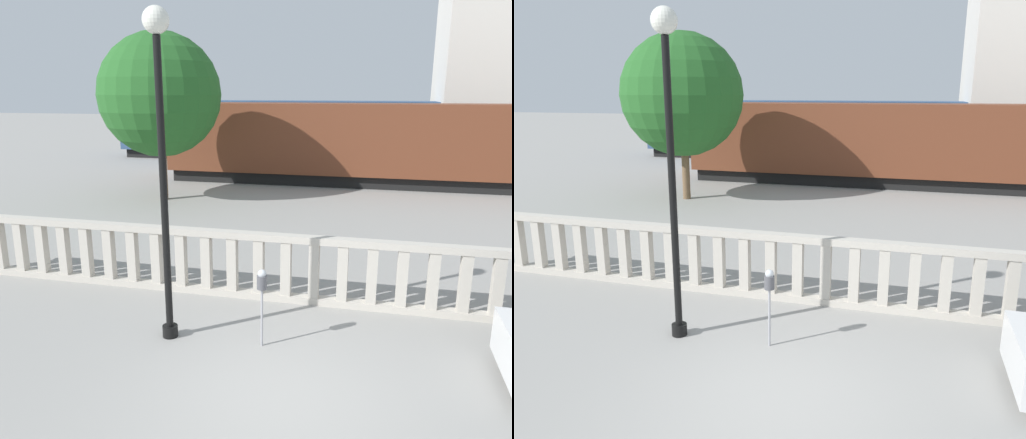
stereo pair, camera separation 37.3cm
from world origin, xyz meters
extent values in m
plane|color=gray|center=(0.00, 0.00, 0.00)|extent=(160.00, 160.00, 0.00)
cube|color=#BCB5A8|center=(0.00, 3.32, 0.07)|extent=(16.30, 0.24, 0.14)
cube|color=#BCB5A8|center=(0.00, 3.32, 1.33)|extent=(16.30, 0.24, 0.14)
cube|color=#BCB5A8|center=(-7.28, 3.32, 0.70)|extent=(0.20, 0.20, 1.12)
cube|color=#BCB5A8|center=(-6.72, 3.32, 0.70)|extent=(0.20, 0.20, 1.12)
cube|color=#BCB5A8|center=(-6.16, 3.32, 0.70)|extent=(0.20, 0.20, 1.12)
cube|color=#BCB5A8|center=(-5.60, 3.32, 0.70)|extent=(0.20, 0.20, 1.12)
cube|color=#BCB5A8|center=(-5.04, 3.32, 0.70)|extent=(0.20, 0.20, 1.12)
cube|color=#BCB5A8|center=(-4.48, 3.32, 0.70)|extent=(0.20, 0.20, 1.12)
cube|color=#BCB5A8|center=(-3.92, 3.32, 0.70)|extent=(0.20, 0.20, 1.12)
cube|color=#BCB5A8|center=(-3.36, 3.32, 0.70)|extent=(0.20, 0.20, 1.12)
cube|color=#BCB5A8|center=(-2.80, 3.32, 0.70)|extent=(0.20, 0.20, 1.12)
cube|color=#BCB5A8|center=(-2.24, 3.32, 0.70)|extent=(0.20, 0.20, 1.12)
cube|color=#BCB5A8|center=(-1.68, 3.32, 0.70)|extent=(0.20, 0.20, 1.12)
cube|color=#BCB5A8|center=(-1.12, 3.32, 0.70)|extent=(0.20, 0.20, 1.12)
cube|color=#BCB5A8|center=(-0.56, 3.32, 0.70)|extent=(0.20, 0.20, 1.12)
cube|color=#BCB5A8|center=(0.00, 3.32, 0.70)|extent=(0.20, 0.20, 1.12)
cube|color=#BCB5A8|center=(0.56, 3.32, 0.70)|extent=(0.20, 0.20, 1.12)
cube|color=#BCB5A8|center=(1.12, 3.32, 0.70)|extent=(0.20, 0.20, 1.12)
cube|color=#BCB5A8|center=(1.68, 3.32, 0.70)|extent=(0.20, 0.20, 1.12)
cube|color=#BCB5A8|center=(2.24, 3.32, 0.70)|extent=(0.20, 0.20, 1.12)
cube|color=#BCB5A8|center=(2.80, 3.32, 0.70)|extent=(0.20, 0.20, 1.12)
cube|color=#BCB5A8|center=(3.36, 3.32, 0.70)|extent=(0.20, 0.20, 1.12)
cylinder|color=black|center=(-2.24, 1.35, 0.10)|extent=(0.27, 0.27, 0.20)
cylinder|color=black|center=(-2.24, 1.35, 2.58)|extent=(0.12, 0.12, 4.76)
sphere|color=silver|center=(-2.24, 1.35, 5.17)|extent=(0.41, 0.41, 0.41)
cylinder|color=#99999E|center=(-0.61, 1.40, 0.51)|extent=(0.04, 0.04, 1.02)
cylinder|color=#4C4C51|center=(-0.61, 1.40, 1.13)|extent=(0.17, 0.17, 0.23)
sphere|color=#B2B7BC|center=(-0.61, 1.40, 1.28)|extent=(0.14, 0.14, 0.14)
cube|color=black|center=(0.81, 16.98, 0.28)|extent=(18.20, 2.13, 0.55)
cube|color=brown|center=(0.81, 16.98, 2.08)|extent=(18.57, 2.66, 3.07)
cube|color=black|center=(-2.72, 24.58, 0.28)|extent=(23.87, 2.47, 0.55)
cube|color=navy|center=(-2.72, 24.58, 2.06)|extent=(24.35, 3.09, 3.02)
cylinder|color=brown|center=(-6.99, 11.89, 1.14)|extent=(0.30, 0.30, 2.28)
sphere|color=#235B23|center=(-6.99, 11.89, 4.01)|extent=(4.62, 4.62, 4.62)
camera|label=1|loc=(1.09, -5.99, 4.14)|focal=35.00mm
camera|label=2|loc=(1.45, -5.89, 4.14)|focal=35.00mm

